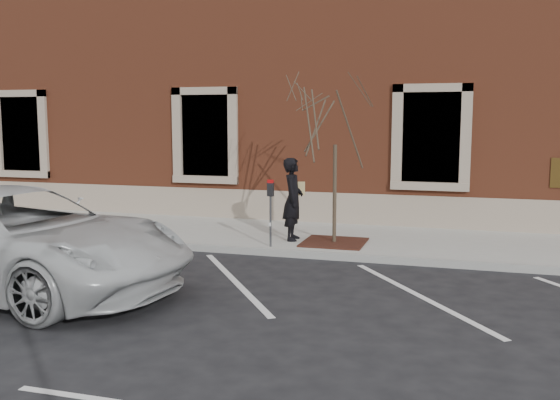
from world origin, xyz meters
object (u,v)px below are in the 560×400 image
(man, at_px, (293,199))
(white_truck, at_px, (12,240))
(sapling, at_px, (336,117))
(parking_meter, at_px, (271,200))

(man, distance_m, white_truck, 5.95)
(white_truck, bearing_deg, sapling, -36.72)
(white_truck, bearing_deg, parking_meter, -32.70)
(parking_meter, xyz_separation_m, white_truck, (-3.25, -3.96, -0.28))
(man, bearing_deg, parking_meter, 156.36)
(parking_meter, bearing_deg, sapling, 50.03)
(man, height_order, parking_meter, man)
(parking_meter, relative_size, white_truck, 0.23)
(man, bearing_deg, sapling, -101.99)
(parking_meter, bearing_deg, man, 91.17)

